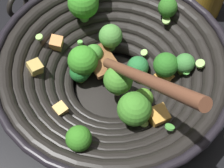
% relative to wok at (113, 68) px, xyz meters
% --- Properties ---
extents(ground_plane, '(4.00, 4.00, 0.00)m').
position_rel_wok_xyz_m(ground_plane, '(-0.00, -0.00, -0.07)').
color(ground_plane, black).
extents(wok, '(0.42, 0.46, 0.26)m').
position_rel_wok_xyz_m(wok, '(0.00, 0.00, 0.00)').
color(wok, black).
rests_on(wok, ground).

